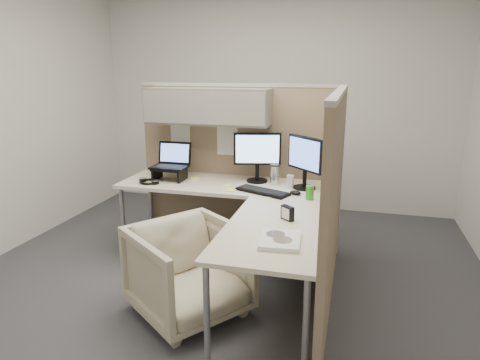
% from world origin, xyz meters
% --- Properties ---
extents(ground, '(4.50, 4.50, 0.00)m').
position_xyz_m(ground, '(0.00, 0.00, 0.00)').
color(ground, '#38383D').
rests_on(ground, ground).
extents(partition_back, '(2.00, 0.36, 1.63)m').
position_xyz_m(partition_back, '(-0.22, 0.83, 1.10)').
color(partition_back, '#927B60').
rests_on(partition_back, ground).
extents(partition_right, '(0.07, 2.03, 1.63)m').
position_xyz_m(partition_right, '(0.90, -0.07, 0.82)').
color(partition_right, '#927B60').
rests_on(partition_right, ground).
extents(desk, '(2.00, 1.98, 0.73)m').
position_xyz_m(desk, '(0.12, 0.13, 0.69)').
color(desk, beige).
rests_on(desk, ground).
extents(office_chair, '(0.99, 1.00, 0.75)m').
position_xyz_m(office_chair, '(-0.08, -0.51, 0.38)').
color(office_chair, beige).
rests_on(office_chair, ground).
extents(monitor_left, '(0.44, 0.20, 0.47)m').
position_xyz_m(monitor_left, '(0.15, 0.67, 1.00)').
color(monitor_left, black).
rests_on(monitor_left, desk).
extents(monitor_right, '(0.34, 0.33, 0.47)m').
position_xyz_m(monitor_right, '(0.61, 0.55, 1.00)').
color(monitor_right, black).
rests_on(monitor_right, desk).
extents(laptop_station, '(0.33, 0.29, 0.35)m').
position_xyz_m(laptop_station, '(-0.67, 0.55, 0.86)').
color(laptop_station, black).
rests_on(laptop_station, desk).
extents(keyboard, '(0.50, 0.33, 0.02)m').
position_xyz_m(keyboard, '(0.28, 0.32, 0.74)').
color(keyboard, black).
rests_on(keyboard, desk).
extents(mouse, '(0.11, 0.09, 0.04)m').
position_xyz_m(mouse, '(0.56, 0.34, 0.75)').
color(mouse, black).
rests_on(mouse, desk).
extents(travel_mug, '(0.09, 0.09, 0.19)m').
position_xyz_m(travel_mug, '(0.33, 0.61, 0.83)').
color(travel_mug, silver).
rests_on(travel_mug, desk).
extents(soda_can_green, '(0.07, 0.07, 0.12)m').
position_xyz_m(soda_can_green, '(0.70, 0.23, 0.79)').
color(soda_can_green, '#268C1E').
rests_on(soda_can_green, desk).
extents(soda_can_silver, '(0.07, 0.07, 0.12)m').
position_xyz_m(soda_can_silver, '(0.49, 0.52, 0.79)').
color(soda_can_silver, silver).
rests_on(soda_can_silver, desk).
extents(sticky_note_c, '(0.10, 0.10, 0.01)m').
position_xyz_m(sticky_note_c, '(-0.45, 0.61, 0.73)').
color(sticky_note_c, '#F1EE3F').
rests_on(sticky_note_c, desk).
extents(sticky_note_d, '(0.09, 0.09, 0.01)m').
position_xyz_m(sticky_note_d, '(-0.07, 0.45, 0.73)').
color(sticky_note_d, '#F1EE3F').
rests_on(sticky_note_d, desk).
extents(sticky_note_b, '(0.09, 0.09, 0.01)m').
position_xyz_m(sticky_note_b, '(0.00, 0.31, 0.73)').
color(sticky_note_b, '#F1EE3F').
rests_on(sticky_note_b, desk).
extents(headphones, '(0.23, 0.23, 0.03)m').
position_xyz_m(headphones, '(-0.81, 0.36, 0.74)').
color(headphones, black).
rests_on(headphones, desk).
extents(paper_stack, '(0.27, 0.33, 0.03)m').
position_xyz_m(paper_stack, '(0.62, -0.71, 0.75)').
color(paper_stack, white).
rests_on(paper_stack, desk).
extents(desk_clock, '(0.10, 0.10, 0.10)m').
position_xyz_m(desk_clock, '(0.60, -0.30, 0.78)').
color(desk_clock, black).
rests_on(desk_clock, desk).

